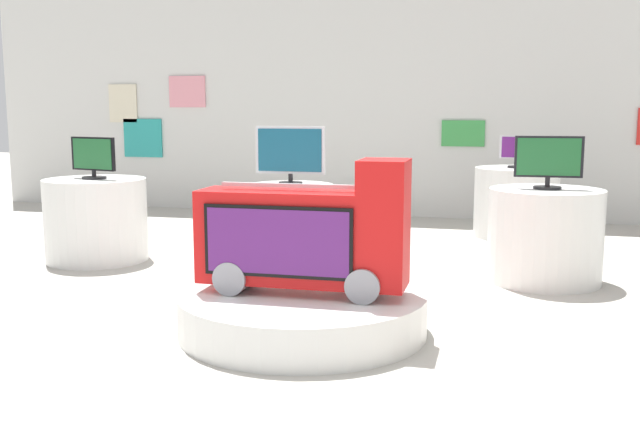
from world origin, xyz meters
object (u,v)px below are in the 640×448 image
(tv_on_left_rear, at_px, (549,160))
(display_pedestal_right_rear, at_px, (291,228))
(display_pedestal_center_rear, at_px, (96,220))
(novelty_firetruck_tv, at_px, (306,238))
(tv_on_far_right, at_px, (518,151))
(main_display_pedestal, at_px, (303,312))
(tv_on_right_rear, at_px, (290,153))
(tv_on_center_rear, at_px, (93,157))
(display_pedestal_far_right, at_px, (516,202))
(display_pedestal_left_rear, at_px, (545,236))

(tv_on_left_rear, distance_m, display_pedestal_right_rear, 2.05)
(display_pedestal_center_rear, bearing_deg, novelty_firetruck_tv, -33.55)
(tv_on_far_right, bearing_deg, main_display_pedestal, -107.66)
(main_display_pedestal, distance_m, tv_on_left_rear, 2.36)
(tv_on_right_rear, distance_m, tv_on_far_right, 2.79)
(display_pedestal_right_rear, relative_size, tv_on_right_rear, 1.26)
(tv_on_center_rear, bearing_deg, display_pedestal_right_rear, -0.05)
(novelty_firetruck_tv, height_order, display_pedestal_far_right, novelty_firetruck_tv)
(tv_on_far_right, bearing_deg, display_pedestal_right_rear, -128.49)
(tv_on_left_rear, bearing_deg, display_pedestal_right_rear, -175.04)
(tv_on_left_rear, height_order, tv_on_right_rear, tv_on_right_rear)
(tv_on_right_rear, bearing_deg, tv_on_left_rear, 5.09)
(display_pedestal_right_rear, height_order, display_pedestal_far_right, same)
(tv_on_far_right, bearing_deg, display_pedestal_far_right, 101.53)
(novelty_firetruck_tv, height_order, tv_on_far_right, tv_on_far_right)
(tv_on_center_rear, xyz_separation_m, display_pedestal_right_rear, (1.76, -0.00, -0.54))
(tv_on_center_rear, distance_m, tv_on_right_rear, 1.76)
(novelty_firetruck_tv, relative_size, display_pedestal_center_rear, 1.40)
(novelty_firetruck_tv, distance_m, tv_on_center_rear, 2.82)
(tv_on_center_rear, bearing_deg, tv_on_right_rear, -0.19)
(tv_on_left_rear, height_order, display_pedestal_far_right, tv_on_left_rear)
(novelty_firetruck_tv, distance_m, tv_on_far_right, 3.91)
(main_display_pedestal, bearing_deg, tv_on_far_right, 72.34)
(display_pedestal_right_rear, relative_size, display_pedestal_far_right, 0.84)
(main_display_pedestal, height_order, tv_on_left_rear, tv_on_left_rear)
(novelty_firetruck_tv, xyz_separation_m, display_pedestal_center_rear, (-2.34, 1.55, -0.21))
(main_display_pedestal, distance_m, novelty_firetruck_tv, 0.45)
(tv_on_right_rear, bearing_deg, novelty_firetruck_tv, -69.53)
(tv_on_center_rear, distance_m, display_pedestal_far_right, 4.16)
(main_display_pedestal, bearing_deg, display_pedestal_right_rear, 109.67)
(display_pedestal_right_rear, bearing_deg, main_display_pedestal, -70.33)
(display_pedestal_far_right, xyz_separation_m, tv_on_far_right, (0.00, -0.00, 0.53))
(tv_on_far_right, bearing_deg, tv_on_right_rear, -128.44)
(display_pedestal_right_rear, bearing_deg, tv_on_right_rear, -89.83)
(main_display_pedestal, bearing_deg, display_pedestal_left_rear, 50.59)
(tv_on_left_rear, distance_m, display_pedestal_far_right, 2.11)
(main_display_pedestal, height_order, display_pedestal_far_right, display_pedestal_far_right)
(display_pedestal_left_rear, height_order, tv_on_left_rear, tv_on_left_rear)
(tv_on_right_rear, bearing_deg, tv_on_far_right, 51.56)
(novelty_firetruck_tv, xyz_separation_m, tv_on_right_rear, (-0.58, 1.54, 0.40))
(novelty_firetruck_tv, height_order, display_pedestal_center_rear, novelty_firetruck_tv)
(novelty_firetruck_tv, bearing_deg, display_pedestal_center_rear, 146.45)
(display_pedestal_center_rear, xyz_separation_m, display_pedestal_right_rear, (1.76, -0.01, 0.00))
(display_pedestal_center_rear, xyz_separation_m, tv_on_far_right, (3.50, 2.17, 0.53))
(main_display_pedestal, relative_size, display_pedestal_left_rear, 1.72)
(novelty_firetruck_tv, xyz_separation_m, display_pedestal_left_rear, (1.38, 1.72, -0.21))
(tv_on_left_rear, xyz_separation_m, display_pedestal_far_right, (-0.22, 2.01, -0.57))
(tv_on_left_rear, height_order, display_pedestal_right_rear, tv_on_left_rear)
(display_pedestal_right_rear, bearing_deg, display_pedestal_left_rear, 5.08)
(display_pedestal_center_rear, relative_size, tv_on_center_rear, 1.85)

